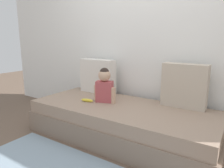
# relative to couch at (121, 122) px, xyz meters

# --- Properties ---
(ground_plane) EXTENTS (12.00, 12.00, 0.00)m
(ground_plane) POSITION_rel_couch_xyz_m (0.00, 0.00, -0.20)
(ground_plane) COLOR brown
(back_wall) EXTENTS (5.46, 0.10, 2.29)m
(back_wall) POSITION_rel_couch_xyz_m (0.00, 0.60, 0.95)
(back_wall) COLOR white
(back_wall) RESTS_ON ground
(couch) EXTENTS (2.26, 0.94, 0.40)m
(couch) POSITION_rel_couch_xyz_m (0.00, 0.00, 0.00)
(couch) COLOR #826C5B
(couch) RESTS_ON ground
(throw_pillow_left) EXTENTS (0.54, 0.16, 0.49)m
(throw_pillow_left) POSITION_rel_couch_xyz_m (-0.62, 0.37, 0.45)
(throw_pillow_left) COLOR silver
(throw_pillow_left) RESTS_ON couch
(throw_pillow_right) EXTENTS (0.50, 0.16, 0.50)m
(throw_pillow_right) POSITION_rel_couch_xyz_m (0.62, 0.37, 0.46)
(throw_pillow_right) COLOR #C1B29E
(throw_pillow_right) RESTS_ON couch
(toddler) EXTENTS (0.32, 0.18, 0.43)m
(toddler) POSITION_rel_couch_xyz_m (-0.26, 0.03, 0.42)
(toddler) COLOR #B24C51
(toddler) RESTS_ON couch
(banana) EXTENTS (0.17, 0.07, 0.04)m
(banana) POSITION_rel_couch_xyz_m (-0.44, -0.10, 0.23)
(banana) COLOR yellow
(banana) RESTS_ON couch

